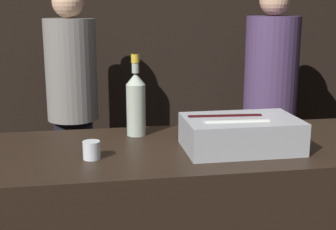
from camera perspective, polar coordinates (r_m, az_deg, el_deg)
wall_back_chalkboard at (r=3.75m, az=-5.27°, el=11.63°), size 6.40×0.06×2.80m
ice_bin_with_bottles at (r=1.79m, az=8.64°, el=-2.12°), size 0.43×0.28×0.13m
candle_votive at (r=1.69m, az=-9.31°, el=-4.23°), size 0.06×0.06×0.06m
rose_wine_bottle at (r=1.95m, az=-3.93°, el=1.62°), size 0.08×0.08×0.34m
person_in_hoodie at (r=3.41m, az=12.36°, el=2.90°), size 0.38×0.38×1.64m
person_blond_tee at (r=3.27m, az=-11.59°, el=2.48°), size 0.35×0.35×1.63m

